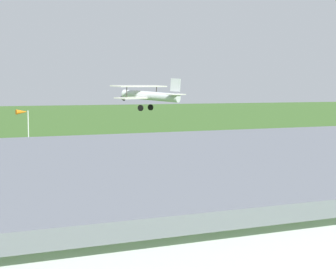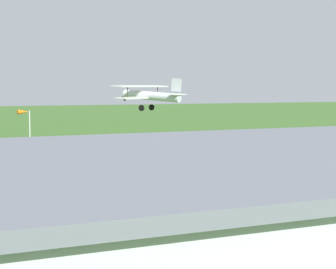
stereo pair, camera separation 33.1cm
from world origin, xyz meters
name	(u,v)px [view 1 (the left image)]	position (x,y,z in m)	size (l,w,h in m)	color
ground_plane	(136,175)	(0.00, 0.00, 0.00)	(400.00, 400.00, 0.00)	#3D6628
hangar	(307,240)	(5.82, 35.81, 3.35)	(29.15, 15.95, 6.68)	silver
biplane	(148,95)	(-2.38, -3.12, 7.88)	(8.12, 7.80, 3.38)	silver
person_near_hangar_door	(122,212)	(7.31, 18.65, 0.87)	(0.49, 0.49, 1.74)	#33723F
person_crossing_taxiway	(280,204)	(-3.62, 19.91, 0.75)	(0.45, 0.45, 1.53)	#72338C
windsock	(23,116)	(9.06, -13.44, 5.38)	(1.45, 0.79, 6.12)	silver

